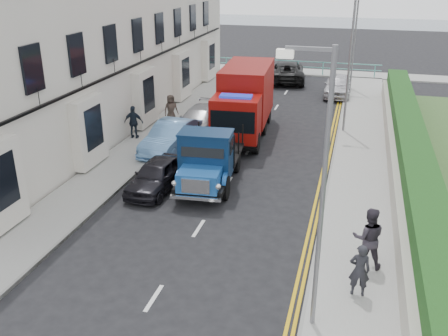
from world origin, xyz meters
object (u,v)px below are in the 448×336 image
at_px(pedestrian_east_near, 359,270).
at_px(parked_car_front, 157,175).
at_px(lamp_near, 318,181).
at_px(bedford_lorry, 207,163).
at_px(red_lorry, 245,100).
at_px(lamp_far, 354,33).
at_px(lamp_mid, 348,58).

bearing_deg(pedestrian_east_near, parked_car_front, -37.43).
height_order(lamp_near, bedford_lorry, lamp_near).
relative_size(red_lorry, pedestrian_east_near, 4.47).
xyz_separation_m(lamp_far, pedestrian_east_near, (1.18, -24.51, -3.10)).
bearing_deg(lamp_mid, lamp_near, -90.00).
height_order(lamp_near, parked_car_front, lamp_near).
relative_size(lamp_far, bedford_lorry, 1.33).
bearing_deg(bedford_lorry, parked_car_front, -167.44).
bearing_deg(lamp_mid, red_lorry, -161.08).
distance_m(lamp_mid, pedestrian_east_near, 14.89).
xyz_separation_m(lamp_mid, pedestrian_east_near, (1.18, -14.51, -3.10)).
bearing_deg(lamp_near, red_lorry, 109.08).
xyz_separation_m(parked_car_front, pedestrian_east_near, (7.96, -5.14, 0.27)).
distance_m(lamp_mid, bedford_lorry, 10.42).
height_order(lamp_near, lamp_far, same).
height_order(red_lorry, parked_car_front, red_lorry).
height_order(bedford_lorry, red_lorry, red_lorry).
distance_m(lamp_near, pedestrian_east_near, 3.64).
bearing_deg(parked_car_front, lamp_mid, 57.40).
distance_m(bedford_lorry, pedestrian_east_near, 8.33).
bearing_deg(lamp_near, pedestrian_east_near, 51.62).
height_order(lamp_mid, bedford_lorry, lamp_mid).
bearing_deg(lamp_near, bedford_lorry, 123.83).
distance_m(parked_car_front, pedestrian_east_near, 9.48).
height_order(lamp_near, lamp_mid, same).
distance_m(lamp_near, lamp_far, 26.00).
distance_m(lamp_mid, lamp_far, 10.00).
height_order(bedford_lorry, parked_car_front, bedford_lorry).
xyz_separation_m(lamp_far, red_lorry, (-4.95, -11.70, -2.11)).
xyz_separation_m(lamp_far, parked_car_front, (-6.78, -19.37, -3.37)).
height_order(lamp_mid, parked_car_front, lamp_mid).
height_order(lamp_far, bedford_lorry, lamp_far).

